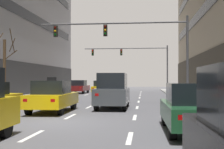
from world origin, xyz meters
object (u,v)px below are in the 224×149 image
Objects in this scene: car_parked_1 at (192,108)px; pedestrian_1 at (200,90)px; pedestrian_0 at (198,87)px; traffic_signal_0 at (133,40)px; street_tree_1 at (5,67)px; car_driving_1 at (79,87)px; traffic_signal_1 at (137,58)px; taxi_driving_3 at (53,97)px; taxi_driving_5 at (101,87)px; car_driving_2 at (113,91)px.

pedestrian_1 is at bearing 78.45° from car_parked_1.
pedestrian_0 is 1.07× the size of pedestrian_1.
traffic_signal_0 is 10.58m from street_tree_1.
street_tree_1 reaches higher than car_parked_1.
pedestrian_1 is at bearing 17.38° from traffic_signal_0.
traffic_signal_1 is at bearing 17.95° from car_driving_1.
taxi_driving_3 reaches higher than car_parked_1.
car_driving_1 is 18.22m from traffic_signal_0.
pedestrian_0 is (3.06, 16.29, 0.28)m from car_parked_1.
street_tree_1 is 16.43m from pedestrian_0.
taxi_driving_3 is 2.79× the size of pedestrian_0.
traffic_signal_1 reaches higher than car_driving_1.
taxi_driving_5 reaches higher than pedestrian_0.
car_driving_2 is at bearing -79.57° from taxi_driving_5.
car_driving_1 is 2.92× the size of pedestrian_1.
pedestrian_0 is (15.86, 3.92, -1.71)m from street_tree_1.
traffic_signal_0 reaches higher than street_tree_1.
taxi_driving_3 is 20.25m from taxi_driving_5.
pedestrian_0 reaches higher than car_parked_1.
car_driving_2 is at bearing 114.10° from car_parked_1.
traffic_signal_1 is (-0.19, 18.51, 0.05)m from traffic_signal_0.
taxi_driving_3 is 0.41× the size of traffic_signal_1.
car_driving_1 is 0.40× the size of traffic_signal_1.
taxi_driving_5 is 0.39× the size of traffic_signal_1.
car_driving_2 reaches higher than pedestrian_1.
pedestrian_1 is (5.08, 1.59, -3.68)m from traffic_signal_0.
pedestrian_0 reaches higher than pedestrian_1.
car_parked_1 is at bearing -84.92° from traffic_signal_1.
taxi_driving_3 is at bearing -142.18° from pedestrian_1.
car_driving_1 is at bearing 110.06° from car_parked_1.
car_parked_1 is 12.15m from traffic_signal_0.
traffic_signal_1 is at bearing 95.08° from car_parked_1.
taxi_driving_5 is 2.84× the size of pedestrian_1.
taxi_driving_5 is at bearing 66.27° from street_tree_1.
street_tree_1 is at bearing 173.83° from traffic_signal_0.
taxi_driving_5 is (-0.17, 20.25, -0.04)m from taxi_driving_3.
car_driving_1 is at bearing 98.61° from taxi_driving_3.
taxi_driving_5 is at bearing 90.49° from taxi_driving_3.
traffic_signal_0 reaches higher than pedestrian_0.
pedestrian_1 is at bearing -53.87° from taxi_driving_5.
traffic_signal_0 reaches higher than taxi_driving_5.
taxi_driving_3 is 0.82× the size of street_tree_1.
car_driving_1 is 20.38m from car_driving_2.
car_driving_2 is 0.40× the size of traffic_signal_1.
car_driving_1 is 19.25m from pedestrian_1.
car_driving_1 is at bearing 139.67° from pedestrian_0.
street_tree_1 reaches higher than pedestrian_1.
traffic_signal_1 is 15.08m from pedestrian_0.
traffic_signal_0 reaches higher than car_driving_2.
taxi_driving_3 is at bearing -99.53° from traffic_signal_1.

